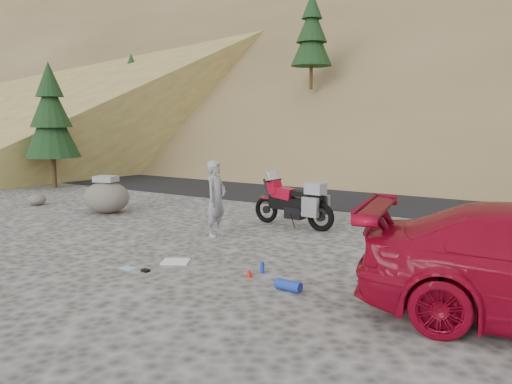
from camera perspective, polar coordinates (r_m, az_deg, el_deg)
ground at (r=11.11m, az=-6.35°, el=-6.14°), size 140.00×140.00×0.00m
road at (r=18.90m, az=10.59°, el=-0.24°), size 120.00×7.00×0.05m
hillside at (r=50.49m, az=24.56°, el=17.07°), size 120.00×73.00×46.72m
conifer_verge at (r=21.89m, az=-22.40°, el=8.03°), size 2.20×2.20×5.04m
motorcycle at (r=12.84m, az=4.65°, el=-1.36°), size 2.40×0.83×1.43m
man at (r=12.01m, az=-4.54°, el=-5.01°), size 0.47×0.68×1.81m
boulder at (r=15.46m, az=-16.70°, el=-0.51°), size 1.49×1.29×1.11m
small_rock at (r=17.68m, az=-23.75°, el=-0.79°), size 0.78×0.75×0.36m
gear_white_cloth at (r=9.96m, az=-9.18°, el=-7.85°), size 0.67×0.65×0.02m
gear_blue_mat at (r=8.26m, az=3.72°, el=-10.60°), size 0.45×0.21×0.18m
gear_bottle at (r=9.12m, az=0.72°, el=-8.64°), size 0.09×0.09×0.21m
gear_funnel at (r=8.92m, az=-0.77°, el=-9.20°), size 0.16×0.16×0.16m
gear_glove_a at (r=9.46m, az=-12.51°, el=-8.74°), size 0.16×0.12×0.04m
gear_blue_cloth at (r=9.72m, az=-14.45°, el=-8.43°), size 0.29×0.21×0.01m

